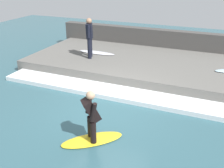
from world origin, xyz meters
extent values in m
plane|color=#335B66|center=(0.00, 0.00, 0.00)|extent=(28.00, 28.00, 0.00)
cube|color=#66635E|center=(3.77, 0.00, 0.24)|extent=(4.40, 9.81, 0.49)
cube|color=#474442|center=(6.22, 0.00, 0.66)|extent=(0.50, 10.30, 1.33)
cube|color=white|center=(1.08, 0.00, 0.08)|extent=(0.98, 9.32, 0.16)
ellipsoid|color=yellow|center=(-1.67, -0.32, 0.03)|extent=(1.50, 1.59, 0.06)
cylinder|color=black|center=(-1.56, -0.23, 0.35)|extent=(0.15, 0.15, 0.58)
cylinder|color=black|center=(-1.78, -0.42, 0.35)|extent=(0.15, 0.15, 0.58)
cube|color=black|center=(-1.67, -0.32, 0.93)|extent=(0.58, 0.59, 0.62)
sphere|color=tan|center=(-1.67, -0.32, 1.32)|extent=(0.22, 0.22, 0.22)
cylinder|color=black|center=(-1.51, -0.18, 0.97)|extent=(0.11, 0.21, 0.52)
cylinder|color=black|center=(-1.83, -0.47, 0.97)|extent=(0.11, 0.21, 0.52)
cylinder|color=black|center=(3.36, 2.26, 0.92)|extent=(0.17, 0.17, 0.86)
cylinder|color=black|center=(3.06, 2.16, 0.92)|extent=(0.17, 0.17, 0.86)
cube|color=black|center=(3.21, 2.21, 1.66)|extent=(0.47, 0.39, 0.64)
sphere|color=#A87A5B|center=(3.21, 2.21, 2.09)|extent=(0.24, 0.24, 0.24)
cylinder|color=black|center=(3.43, 2.29, 1.70)|extent=(0.12, 0.13, 0.56)
cylinder|color=black|center=(2.99, 2.13, 1.70)|extent=(0.12, 0.13, 0.56)
ellipsoid|color=silver|center=(3.88, 2.21, 0.52)|extent=(0.47, 1.79, 0.06)
camera|label=1|loc=(-6.67, -2.98, 4.13)|focal=42.00mm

